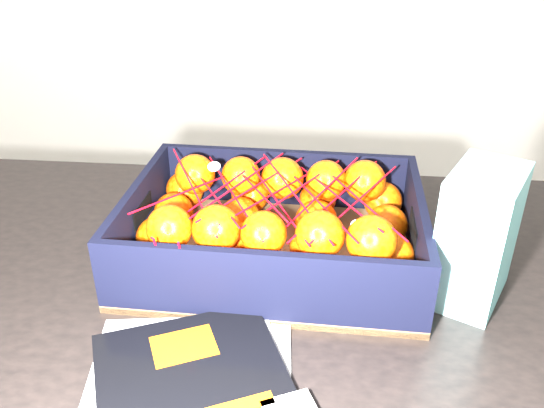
# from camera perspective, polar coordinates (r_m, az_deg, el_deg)

# --- Properties ---
(table) EXTENTS (1.22, 0.84, 0.75)m
(table) POSITION_cam_1_polar(r_m,az_deg,el_deg) (0.88, -3.74, -13.64)
(table) COLOR black
(table) RESTS_ON ground
(magazine_stack) EXTENTS (0.31, 0.34, 0.02)m
(magazine_stack) POSITION_cam_1_polar(r_m,az_deg,el_deg) (0.66, -8.19, -19.37)
(magazine_stack) COLOR silver
(magazine_stack) RESTS_ON table
(produce_crate) EXTENTS (0.43, 0.32, 0.11)m
(produce_crate) POSITION_cam_1_polar(r_m,az_deg,el_deg) (0.86, 0.25, -3.54)
(produce_crate) COLOR brown
(produce_crate) RESTS_ON table
(clementine_heap) EXTENTS (0.41, 0.31, 0.12)m
(clementine_heap) POSITION_cam_1_polar(r_m,az_deg,el_deg) (0.84, 0.16, -1.80)
(clementine_heap) COLOR #FE4E05
(clementine_heap) RESTS_ON produce_crate
(mesh_net) EXTENTS (0.36, 0.28, 0.09)m
(mesh_net) POSITION_cam_1_polar(r_m,az_deg,el_deg) (0.82, -0.22, 0.76)
(mesh_net) COLOR red
(mesh_net) RESTS_ON clementine_heap
(retail_carton) EXTENTS (0.13, 0.15, 0.19)m
(retail_carton) POSITION_cam_1_polar(r_m,az_deg,el_deg) (0.80, 19.93, -3.09)
(retail_carton) COLOR silver
(retail_carton) RESTS_ON table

